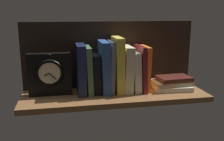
# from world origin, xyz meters

# --- Properties ---
(ground_plane) EXTENTS (0.86, 0.27, 0.03)m
(ground_plane) POSITION_xyz_m (0.00, 0.00, -0.01)
(ground_plane) COLOR brown
(back_panel) EXTENTS (0.86, 0.01, 0.33)m
(back_panel) POSITION_xyz_m (0.00, 0.13, 0.16)
(back_panel) COLOR black
(back_panel) RESTS_ON ground_plane
(book_navy_bierce) EXTENTS (0.04, 0.15, 0.23)m
(book_navy_bierce) POSITION_xyz_m (-0.15, 0.04, 0.11)
(book_navy_bierce) COLOR #192147
(book_navy_bierce) RESTS_ON ground_plane
(book_green_romantic) EXTENTS (0.03, 0.15, 0.22)m
(book_green_romantic) POSITION_xyz_m (-0.12, 0.04, 0.11)
(book_green_romantic) COLOR #476B44
(book_green_romantic) RESTS_ON ground_plane
(book_black_skeptic) EXTENTS (0.04, 0.12, 0.18)m
(book_black_skeptic) POSITION_xyz_m (-0.08, 0.04, 0.09)
(book_black_skeptic) COLOR black
(book_black_skeptic) RESTS_ON ground_plane
(book_blue_modern) EXTENTS (0.04, 0.17, 0.24)m
(book_blue_modern) POSITION_xyz_m (-0.04, 0.04, 0.12)
(book_blue_modern) COLOR #2D4C8E
(book_blue_modern) RESTS_ON ground_plane
(book_gray_chess) EXTENTS (0.03, 0.13, 0.24)m
(book_gray_chess) POSITION_xyz_m (-0.01, 0.04, 0.12)
(book_gray_chess) COLOR gray
(book_gray_chess) RESTS_ON ground_plane
(book_yellow_seinlanguage) EXTENTS (0.04, 0.15, 0.26)m
(book_yellow_seinlanguage) POSITION_xyz_m (0.02, 0.04, 0.13)
(book_yellow_seinlanguage) COLOR gold
(book_yellow_seinlanguage) RESTS_ON ground_plane
(book_cream_twain) EXTENTS (0.05, 0.15, 0.22)m
(book_cream_twain) POSITION_xyz_m (0.06, 0.04, 0.11)
(book_cream_twain) COLOR beige
(book_cream_twain) RESTS_ON ground_plane
(book_white_catcher) EXTENTS (0.04, 0.14, 0.19)m
(book_white_catcher) POSITION_xyz_m (0.10, 0.04, 0.10)
(book_white_catcher) COLOR silver
(book_white_catcher) RESTS_ON ground_plane
(book_maroon_dawkins) EXTENTS (0.03, 0.17, 0.22)m
(book_maroon_dawkins) POSITION_xyz_m (0.13, 0.04, 0.11)
(book_maroon_dawkins) COLOR maroon
(book_maroon_dawkins) RESTS_ON ground_plane
(book_orange_pandolfini) EXTENTS (0.02, 0.14, 0.21)m
(book_orange_pandolfini) POSITION_xyz_m (0.16, 0.04, 0.11)
(book_orange_pandolfini) COLOR orange
(book_orange_pandolfini) RESTS_ON ground_plane
(framed_clock) EXTENTS (0.19, 0.06, 0.19)m
(framed_clock) POSITION_xyz_m (-0.29, 0.03, 0.10)
(framed_clock) COLOR black
(framed_clock) RESTS_ON ground_plane
(book_stack_side) EXTENTS (0.19, 0.14, 0.06)m
(book_stack_side) POSITION_xyz_m (0.29, 0.01, 0.03)
(book_stack_side) COLOR beige
(book_stack_side) RESTS_ON ground_plane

